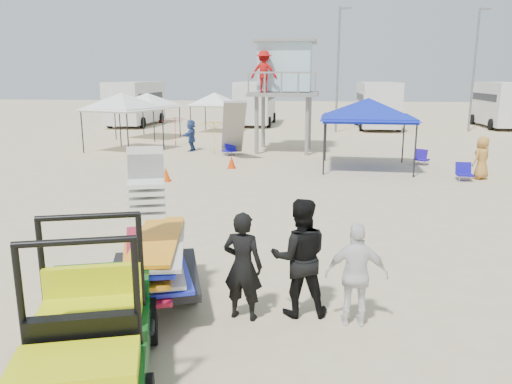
# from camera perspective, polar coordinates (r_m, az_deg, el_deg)

# --- Properties ---
(ground) EXTENTS (140.00, 140.00, 0.00)m
(ground) POSITION_cam_1_polar(r_m,az_deg,el_deg) (8.12, -6.24, -13.72)
(ground) COLOR beige
(ground) RESTS_ON ground
(utility_cart) EXTENTS (2.03, 2.91, 2.01)m
(utility_cart) POSITION_cam_1_polar(r_m,az_deg,el_deg) (6.23, -18.83, -13.49)
(utility_cart) COLOR #0B4917
(utility_cart) RESTS_ON ground
(surf_trailer) EXTENTS (1.93, 2.72, 2.28)m
(surf_trailer) POSITION_cam_1_polar(r_m,az_deg,el_deg) (8.22, -11.79, -6.54)
(surf_trailer) COLOR black
(surf_trailer) RESTS_ON ground
(man_left) EXTENTS (0.69, 0.52, 1.70)m
(man_left) POSITION_cam_1_polar(r_m,az_deg,el_deg) (7.63, -1.52, -8.46)
(man_left) COLOR black
(man_left) RESTS_ON ground
(man_mid) EXTENTS (1.00, 0.83, 1.87)m
(man_mid) POSITION_cam_1_polar(r_m,az_deg,el_deg) (7.77, 5.02, -7.45)
(man_mid) COLOR black
(man_mid) RESTS_ON ground
(man_right) EXTENTS (0.93, 0.40, 1.58)m
(man_right) POSITION_cam_1_polar(r_m,az_deg,el_deg) (7.61, 11.43, -9.28)
(man_right) COLOR white
(man_right) RESTS_ON ground
(lifeguard_tower) EXTENTS (3.36, 3.36, 5.25)m
(lifeguard_tower) POSITION_cam_1_polar(r_m,az_deg,el_deg) (25.04, 3.08, 13.64)
(lifeguard_tower) COLOR gray
(lifeguard_tower) RESTS_ON ground
(canopy_blue) EXTENTS (3.59, 3.59, 3.23)m
(canopy_blue) POSITION_cam_1_polar(r_m,az_deg,el_deg) (20.55, 12.72, 10.05)
(canopy_blue) COLOR black
(canopy_blue) RESTS_ON ground
(canopy_white_a) EXTENTS (3.69, 3.69, 3.28)m
(canopy_white_a) POSITION_cam_1_polar(r_m,az_deg,el_deg) (25.70, -15.11, 10.58)
(canopy_white_a) COLOR black
(canopy_white_a) RESTS_ON ground
(canopy_white_b) EXTENTS (3.61, 3.61, 3.10)m
(canopy_white_b) POSITION_cam_1_polar(r_m,az_deg,el_deg) (30.97, -12.36, 10.74)
(canopy_white_b) COLOR black
(canopy_white_b) RESTS_ON ground
(canopy_white_c) EXTENTS (3.05, 3.05, 3.02)m
(canopy_white_c) POSITION_cam_1_polar(r_m,az_deg,el_deg) (33.65, -4.75, 11.02)
(canopy_white_c) COLOR black
(canopy_white_c) RESTS_ON ground
(umbrella_a) EXTENTS (1.99, 2.02, 1.59)m
(umbrella_a) POSITION_cam_1_polar(r_m,az_deg,el_deg) (27.31, -9.24, 6.90)
(umbrella_a) COLOR #B21513
(umbrella_a) RESTS_ON ground
(umbrella_b) EXTENTS (2.32, 2.34, 1.63)m
(umbrella_b) POSITION_cam_1_polar(r_m,az_deg,el_deg) (24.07, -4.81, 6.26)
(umbrella_b) COLOR yellow
(umbrella_b) RESTS_ON ground
(cone_near) EXTENTS (0.34, 0.34, 0.50)m
(cone_near) POSITION_cam_1_polar(r_m,az_deg,el_deg) (20.32, -2.81, 3.42)
(cone_near) COLOR red
(cone_near) RESTS_ON ground
(cone_far) EXTENTS (0.34, 0.34, 0.50)m
(cone_far) POSITION_cam_1_polar(r_m,az_deg,el_deg) (18.04, -10.26, 2.00)
(cone_far) COLOR #E24B07
(cone_far) RESTS_ON ground
(beach_chair_a) EXTENTS (0.73, 0.84, 0.64)m
(beach_chair_a) POSITION_cam_1_polar(r_m,az_deg,el_deg) (23.74, -3.00, 4.97)
(beach_chair_a) COLOR #1710B7
(beach_chair_a) RESTS_ON ground
(beach_chair_b) EXTENTS (0.55, 0.59, 0.64)m
(beach_chair_b) POSITION_cam_1_polar(r_m,az_deg,el_deg) (19.43, 22.68, 2.16)
(beach_chair_b) COLOR #160EA2
(beach_chair_b) RESTS_ON ground
(beach_chair_c) EXTENTS (0.73, 0.82, 0.64)m
(beach_chair_c) POSITION_cam_1_polar(r_m,az_deg,el_deg) (22.35, 18.35, 3.81)
(beach_chair_c) COLOR #210E9C
(beach_chair_c) RESTS_ON ground
(rv_far_left) EXTENTS (2.64, 6.80, 3.25)m
(rv_far_left) POSITION_cam_1_polar(r_m,az_deg,el_deg) (39.54, -13.61, 10.02)
(rv_far_left) COLOR silver
(rv_far_left) RESTS_ON ground
(rv_mid_left) EXTENTS (2.65, 6.50, 3.25)m
(rv_mid_left) POSITION_cam_1_polar(r_m,az_deg,el_deg) (38.87, -0.07, 10.34)
(rv_mid_left) COLOR silver
(rv_mid_left) RESTS_ON ground
(rv_mid_right) EXTENTS (2.64, 7.00, 3.25)m
(rv_mid_right) POSITION_cam_1_polar(r_m,az_deg,el_deg) (37.33, 13.69, 9.86)
(rv_mid_right) COLOR silver
(rv_mid_right) RESTS_ON ground
(rv_far_right) EXTENTS (2.64, 6.60, 3.25)m
(rv_far_right) POSITION_cam_1_polar(r_m,az_deg,el_deg) (40.81, 26.25, 9.14)
(rv_far_right) COLOR silver
(rv_far_right) RESTS_ON ground
(light_pole_left) EXTENTS (0.14, 0.14, 8.00)m
(light_pole_left) POSITION_cam_1_polar(r_m,az_deg,el_deg) (34.07, 9.33, 13.49)
(light_pole_left) COLOR slate
(light_pole_left) RESTS_ON ground
(light_pole_right) EXTENTS (0.14, 0.14, 8.00)m
(light_pole_right) POSITION_cam_1_polar(r_m,az_deg,el_deg) (37.01, 23.64, 12.55)
(light_pole_right) COLOR slate
(light_pole_right) RESTS_ON ground
(distant_beachgoers) EXTENTS (12.91, 6.81, 1.56)m
(distant_beachgoers) POSITION_cam_1_polar(r_m,az_deg,el_deg) (22.58, 2.14, 5.75)
(distant_beachgoers) COLOR #2E488B
(distant_beachgoers) RESTS_ON ground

